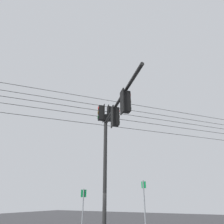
{
  "coord_description": "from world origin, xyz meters",
  "views": [
    {
      "loc": [
        -5.43,
        9.96,
        2.18
      ],
      "look_at": [
        -0.98,
        1.52,
        6.38
      ],
      "focal_mm": 32.09,
      "sensor_mm": 36.0,
      "label": 1
    }
  ],
  "objects": [
    {
      "name": "route_sign_primary",
      "position": [
        2.26,
        -0.9,
        1.72
      ],
      "size": [
        0.28,
        0.22,
        2.81
      ],
      "color": "slate",
      "rests_on": "ground"
    },
    {
      "name": "signal_mast_assembly",
      "position": [
        -0.75,
        1.27,
        5.36
      ],
      "size": [
        4.3,
        4.69,
        7.45
      ],
      "color": "black",
      "rests_on": "ground"
    },
    {
      "name": "overhead_wire_span",
      "position": [
        -0.93,
        -0.68,
        7.02
      ],
      "size": [
        21.36,
        23.49,
        1.79
      ],
      "color": "black"
    },
    {
      "name": "route_sign_secondary",
      "position": [
        -1.64,
        -0.8,
        1.8
      ],
      "size": [
        0.26,
        0.11,
        3.13
      ],
      "color": "slate",
      "rests_on": "ground"
    }
  ]
}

